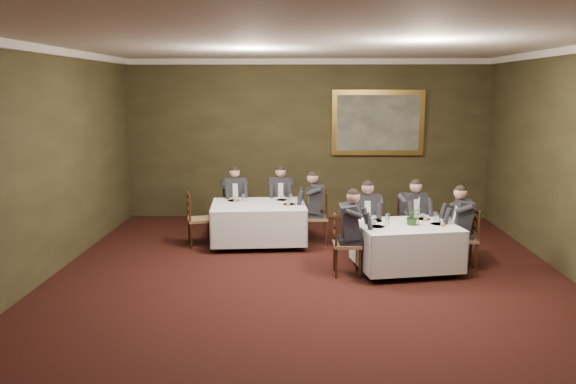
{
  "coord_description": "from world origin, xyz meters",
  "views": [
    {
      "loc": [
        -0.11,
        -7.43,
        2.88
      ],
      "look_at": [
        -0.35,
        1.87,
        1.15
      ],
      "focal_mm": 35.0,
      "sensor_mm": 36.0,
      "label": 1
    }
  ],
  "objects_px": {
    "table_second": "(259,221)",
    "diner_main_backright": "(412,227)",
    "chair_sec_backright": "(281,218)",
    "diner_sec_backright": "(281,207)",
    "chair_main_endright": "(463,251)",
    "chair_main_backleft": "(366,242)",
    "chair_main_backright": "(411,240)",
    "candlestick": "(419,214)",
    "diner_main_endright": "(463,237)",
    "diner_main_backleft": "(366,229)",
    "chair_sec_backleft": "(235,219)",
    "chair_main_endleft": "(346,257)",
    "chair_sec_endleft": "(199,230)",
    "table_main": "(406,244)",
    "chair_sec_endright": "(317,228)",
    "diner_sec_endright": "(317,216)",
    "centerpiece": "(413,216)",
    "diner_main_endleft": "(347,243)",
    "painting": "(378,123)",
    "diner_sec_backleft": "(235,208)"
  },
  "relations": [
    {
      "from": "chair_sec_backright",
      "to": "chair_sec_endleft",
      "type": "xyz_separation_m",
      "value": [
        -1.48,
        -1.04,
        0.0
      ]
    },
    {
      "from": "table_main",
      "to": "diner_main_endright",
      "type": "height_order",
      "value": "diner_main_endright"
    },
    {
      "from": "chair_sec_endleft",
      "to": "diner_main_endleft",
      "type": "bearing_deg",
      "value": 41.62
    },
    {
      "from": "chair_sec_backright",
      "to": "painting",
      "type": "distance_m",
      "value": 3.06
    },
    {
      "from": "table_second",
      "to": "diner_main_backright",
      "type": "relative_size",
      "value": 1.38
    },
    {
      "from": "chair_main_endright",
      "to": "chair_main_backleft",
      "type": "bearing_deg",
      "value": 74.43
    },
    {
      "from": "chair_sec_backleft",
      "to": "diner_main_endright",
      "type": "bearing_deg",
      "value": 135.88
    },
    {
      "from": "diner_main_backleft",
      "to": "diner_sec_endright",
      "type": "xyz_separation_m",
      "value": [
        -0.82,
        0.94,
        0.0
      ]
    },
    {
      "from": "chair_main_endleft",
      "to": "diner_sec_backright",
      "type": "bearing_deg",
      "value": -158.64
    },
    {
      "from": "chair_main_endright",
      "to": "candlestick",
      "type": "height_order",
      "value": "candlestick"
    },
    {
      "from": "diner_main_backright",
      "to": "diner_main_backleft",
      "type": "bearing_deg",
      "value": -3.63
    },
    {
      "from": "chair_sec_backleft",
      "to": "diner_main_backleft",
      "type": "bearing_deg",
      "value": 130.32
    },
    {
      "from": "chair_main_backright",
      "to": "chair_main_endleft",
      "type": "height_order",
      "value": "same"
    },
    {
      "from": "chair_main_endright",
      "to": "diner_main_endleft",
      "type": "bearing_deg",
      "value": 104.18
    },
    {
      "from": "chair_sec_endright",
      "to": "diner_sec_endright",
      "type": "bearing_deg",
      "value": 90.0
    },
    {
      "from": "chair_main_backleft",
      "to": "diner_main_endleft",
      "type": "height_order",
      "value": "diner_main_endleft"
    },
    {
      "from": "centerpiece",
      "to": "candlestick",
      "type": "distance_m",
      "value": 0.11
    },
    {
      "from": "table_main",
      "to": "diner_main_backright",
      "type": "xyz_separation_m",
      "value": [
        0.25,
        0.84,
        0.06
      ]
    },
    {
      "from": "diner_main_backright",
      "to": "diner_sec_backright",
      "type": "bearing_deg",
      "value": -49.24
    },
    {
      "from": "chair_main_endleft",
      "to": "painting",
      "type": "xyz_separation_m",
      "value": [
        0.96,
        3.92,
        1.85
      ]
    },
    {
      "from": "diner_main_endright",
      "to": "chair_main_backleft",
      "type": "bearing_deg",
      "value": 74.32
    },
    {
      "from": "chair_main_endright",
      "to": "diner_main_endright",
      "type": "relative_size",
      "value": 0.74
    },
    {
      "from": "chair_sec_backleft",
      "to": "candlestick",
      "type": "bearing_deg",
      "value": 128.21
    },
    {
      "from": "table_main",
      "to": "chair_main_endleft",
      "type": "distance_m",
      "value": 0.99
    },
    {
      "from": "candlestick",
      "to": "chair_main_backleft",
      "type": "bearing_deg",
      "value": 136.59
    },
    {
      "from": "diner_main_endright",
      "to": "painting",
      "type": "distance_m",
      "value": 4.02
    },
    {
      "from": "chair_sec_endleft",
      "to": "chair_main_endright",
      "type": "bearing_deg",
      "value": 57.92
    },
    {
      "from": "chair_sec_endright",
      "to": "table_main",
      "type": "bearing_deg",
      "value": -139.83
    },
    {
      "from": "diner_main_endleft",
      "to": "painting",
      "type": "relative_size",
      "value": 0.67
    },
    {
      "from": "diner_main_backright",
      "to": "diner_main_endright",
      "type": "height_order",
      "value": "same"
    },
    {
      "from": "chair_main_endleft",
      "to": "diner_main_endleft",
      "type": "height_order",
      "value": "diner_main_endleft"
    },
    {
      "from": "table_main",
      "to": "candlestick",
      "type": "distance_m",
      "value": 0.51
    },
    {
      "from": "table_second",
      "to": "chair_main_backright",
      "type": "height_order",
      "value": "chair_main_backright"
    },
    {
      "from": "chair_sec_endleft",
      "to": "table_main",
      "type": "bearing_deg",
      "value": 51.45
    },
    {
      "from": "chair_sec_backright",
      "to": "centerpiece",
      "type": "xyz_separation_m",
      "value": [
        2.16,
        -2.49,
        0.63
      ]
    },
    {
      "from": "diner_main_backleft",
      "to": "chair_sec_backleft",
      "type": "bearing_deg",
      "value": -33.67
    },
    {
      "from": "chair_sec_endleft",
      "to": "painting",
      "type": "relative_size",
      "value": 0.5
    },
    {
      "from": "diner_main_endright",
      "to": "chair_sec_endright",
      "type": "bearing_deg",
      "value": 61.17
    },
    {
      "from": "diner_main_endright",
      "to": "chair_sec_endleft",
      "type": "height_order",
      "value": "diner_main_endright"
    },
    {
      "from": "table_second",
      "to": "candlestick",
      "type": "relative_size",
      "value": 4.1
    },
    {
      "from": "diner_main_endright",
      "to": "diner_sec_backright",
      "type": "height_order",
      "value": "same"
    },
    {
      "from": "centerpiece",
      "to": "candlestick",
      "type": "height_order",
      "value": "candlestick"
    },
    {
      "from": "candlestick",
      "to": "table_second",
      "type": "bearing_deg",
      "value": 150.0
    },
    {
      "from": "diner_main_backright",
      "to": "diner_sec_backleft",
      "type": "height_order",
      "value": "same"
    },
    {
      "from": "table_second",
      "to": "candlestick",
      "type": "xyz_separation_m",
      "value": [
        2.64,
        -1.52,
        0.48
      ]
    },
    {
      "from": "table_main",
      "to": "diner_main_endright",
      "type": "bearing_deg",
      "value": 11.1
    },
    {
      "from": "chair_sec_backright",
      "to": "diner_sec_backright",
      "type": "relative_size",
      "value": 0.74
    },
    {
      "from": "diner_sec_endright",
      "to": "candlestick",
      "type": "bearing_deg",
      "value": -136.06
    },
    {
      "from": "chair_sec_endright",
      "to": "chair_sec_endleft",
      "type": "distance_m",
      "value": 2.2
    },
    {
      "from": "chair_main_endright",
      "to": "chair_sec_backright",
      "type": "bearing_deg",
      "value": 56.3
    }
  ]
}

